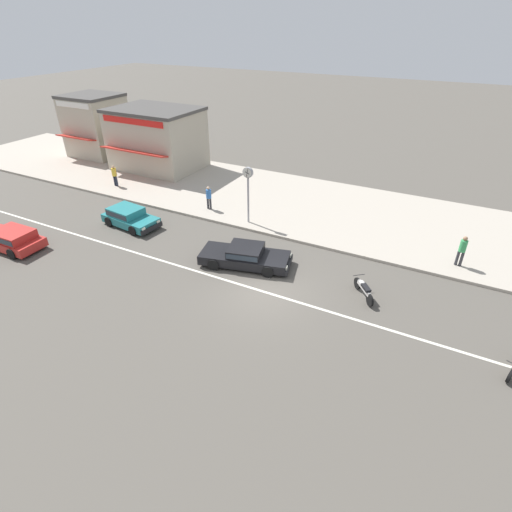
{
  "coord_description": "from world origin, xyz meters",
  "views": [
    {
      "loc": [
        6.68,
        -13.62,
        11.07
      ],
      "look_at": [
        -1.19,
        1.54,
        0.8
      ],
      "focal_mm": 28.0,
      "sensor_mm": 36.0,
      "label": 1
    }
  ],
  "objects": [
    {
      "name": "pedestrian_far_end",
      "position": [
        -7.22,
        6.47,
        1.05
      ],
      "size": [
        0.34,
        0.34,
        1.55
      ],
      "color": "#333338",
      "rests_on": "kerb_strip"
    },
    {
      "name": "ground_plane",
      "position": [
        0.0,
        0.0,
        0.0
      ],
      "size": [
        160.0,
        160.0,
        0.0
      ],
      "primitive_type": "plane",
      "color": "#544F47"
    },
    {
      "name": "shopfront_mid_block",
      "position": [
        -15.6,
        11.76,
        2.54
      ],
      "size": [
        6.93,
        5.82,
        4.76
      ],
      "color": "#B2A893",
      "rests_on": "kerb_strip"
    },
    {
      "name": "lane_centre_stripe",
      "position": [
        0.0,
        0.0,
        0.0
      ],
      "size": [
        50.4,
        0.14,
        0.01
      ],
      "primitive_type": "cube",
      "color": "silver",
      "rests_on": "ground"
    },
    {
      "name": "motorcycle_1",
      "position": [
        4.22,
        1.77,
        0.42
      ],
      "size": [
        1.27,
        1.55,
        0.8
      ],
      "color": "black",
      "rests_on": "ground"
    },
    {
      "name": "sedan_black_1",
      "position": [
        -1.9,
        1.71,
        0.54
      ],
      "size": [
        4.92,
        2.8,
        1.06
      ],
      "color": "black",
      "rests_on": "ground"
    },
    {
      "name": "street_clock",
      "position": [
        -4.0,
        5.93,
        2.73
      ],
      "size": [
        0.62,
        0.22,
        3.49
      ],
      "color": "#9E9EA3",
      "rests_on": "kerb_strip"
    },
    {
      "name": "pedestrian_mid_kerb",
      "position": [
        7.88,
        6.45,
        1.11
      ],
      "size": [
        0.34,
        0.34,
        1.65
      ],
      "color": "#333338",
      "rests_on": "kerb_strip"
    },
    {
      "name": "hatchback_teal_2",
      "position": [
        -10.4,
        2.44,
        0.59
      ],
      "size": [
        3.73,
        2.1,
        1.1
      ],
      "color": "teal",
      "rests_on": "ground"
    },
    {
      "name": "shopfront_corner_warung",
      "position": [
        -22.8,
        12.16,
        2.75
      ],
      "size": [
        4.55,
        4.88,
        5.19
      ],
      "color": "#B2A893",
      "rests_on": "kerb_strip"
    },
    {
      "name": "pedestrian_near_clock",
      "position": [
        -15.74,
        6.78,
        1.05
      ],
      "size": [
        0.34,
        0.34,
        1.56
      ],
      "color": "#232838",
      "rests_on": "kerb_strip"
    },
    {
      "name": "kerb_strip",
      "position": [
        0.0,
        10.12,
        0.07
      ],
      "size": [
        68.0,
        10.0,
        0.15
      ],
      "primitive_type": "cube",
      "color": "#ADA393",
      "rests_on": "ground"
    },
    {
      "name": "hatchback_red_0",
      "position": [
        -14.23,
        -2.68,
        0.59
      ],
      "size": [
        3.99,
        1.94,
        1.1
      ],
      "color": "red",
      "rests_on": "ground"
    }
  ]
}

